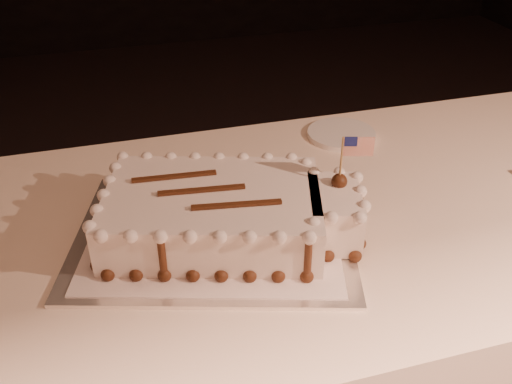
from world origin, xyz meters
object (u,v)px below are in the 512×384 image
object	(u,v)px
sheet_cake	(228,213)
side_plate	(341,134)
cake_board	(214,235)
banquet_table	(257,353)

from	to	relation	value
sheet_cake	side_plate	world-z (taller)	sheet_cake
cake_board	sheet_cake	bearing A→B (deg)	0.17
banquet_table	cake_board	xyz separation A→B (m)	(-0.09, -0.03, 0.38)
cake_board	side_plate	xyz separation A→B (m)	(0.39, 0.31, 0.00)
banquet_table	side_plate	distance (m)	0.56
sheet_cake	cake_board	bearing A→B (deg)	163.38
cake_board	side_plate	bearing A→B (deg)	55.53
cake_board	sheet_cake	distance (m)	0.06
sheet_cake	side_plate	xyz separation A→B (m)	(0.36, 0.32, -0.05)
cake_board	sheet_cake	size ratio (longest dim) A/B	1.01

